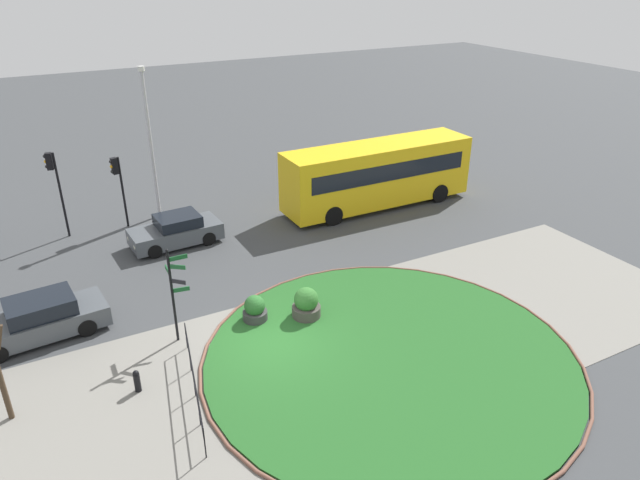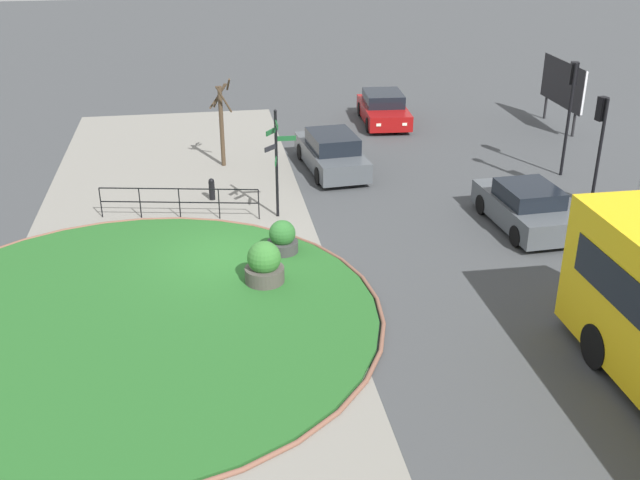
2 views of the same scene
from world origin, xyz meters
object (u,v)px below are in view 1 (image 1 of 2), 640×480
object	(u,v)px
traffic_light_far	(54,176)
planter_kerbside	(306,305)
signpost_directional	(174,288)
car_near_lane	(176,231)
car_far_lane	(39,320)
traffic_light_near	(118,177)
lamppost_tall	(150,139)
bollard_foreground	(137,381)
bus_yellow	(378,174)
planter_near_signpost	(255,310)

from	to	relation	value
traffic_light_far	planter_kerbside	world-z (taller)	traffic_light_far
signpost_directional	car_near_lane	distance (m)	7.87
car_far_lane	traffic_light_near	bearing A→B (deg)	-124.13
lamppost_tall	bollard_foreground	bearing A→B (deg)	-106.83
bus_yellow	planter_near_signpost	world-z (taller)	bus_yellow
car_far_lane	traffic_light_far	bearing A→B (deg)	-107.16
planter_near_signpost	car_near_lane	bearing A→B (deg)	95.54
planter_kerbside	planter_near_signpost	bearing A→B (deg)	158.63
lamppost_tall	bus_yellow	bearing A→B (deg)	-21.07
bollard_foreground	car_far_lane	bearing A→B (deg)	117.25
bollard_foreground	car_far_lane	size ratio (longest dim) A/B	0.16
traffic_light_far	bus_yellow	bearing A→B (deg)	-176.76
traffic_light_near	car_near_lane	bearing A→B (deg)	106.86
traffic_light_far	bollard_foreground	bearing A→B (deg)	109.53
traffic_light_far	planter_near_signpost	bearing A→B (deg)	132.27
traffic_light_far	traffic_light_near	bearing A→B (deg)	-168.41
car_far_lane	bollard_foreground	bearing A→B (deg)	112.09
car_near_lane	planter_kerbside	distance (m)	8.69
car_near_lane	car_far_lane	distance (m)	7.97
car_near_lane	planter_near_signpost	size ratio (longest dim) A/B	3.95
signpost_directional	planter_kerbside	bearing A→B (deg)	-10.72
signpost_directional	car_far_lane	xyz separation A→B (m)	(-4.21, 2.49, -1.38)
bollard_foreground	planter_near_signpost	size ratio (longest dim) A/B	0.73
bus_yellow	traffic_light_far	bearing A→B (deg)	166.49
traffic_light_near	traffic_light_far	xyz separation A→B (m)	(-2.70, 0.26, 0.39)
bollard_foreground	traffic_light_near	bearing A→B (deg)	80.36
traffic_light_near	bus_yellow	bearing A→B (deg)	151.98
bollard_foreground	planter_kerbside	distance (m)	6.48
car_near_lane	traffic_light_near	world-z (taller)	traffic_light_near
bus_yellow	planter_near_signpost	xyz separation A→B (m)	(-9.99, -7.27, -1.33)
traffic_light_far	lamppost_tall	size ratio (longest dim) A/B	0.55
traffic_light_near	signpost_directional	bearing A→B (deg)	76.09
signpost_directional	planter_near_signpost	bearing A→B (deg)	-3.49
signpost_directional	car_far_lane	world-z (taller)	signpost_directional
lamppost_tall	car_near_lane	bearing A→B (deg)	-91.88
traffic_light_near	planter_near_signpost	world-z (taller)	traffic_light_near
car_near_lane	planter_kerbside	xyz separation A→B (m)	(2.48, -8.33, -0.11)
car_far_lane	traffic_light_near	size ratio (longest dim) A/B	1.32
car_near_lane	traffic_light_far	distance (m)	6.04
planter_kerbside	bollard_foreground	bearing A→B (deg)	-169.42
signpost_directional	car_near_lane	xyz separation A→B (m)	(2.00, 7.48, -1.40)
bus_yellow	car_near_lane	bearing A→B (deg)	178.29
planter_near_signpost	car_far_lane	bearing A→B (deg)	159.09
car_near_lane	traffic_light_near	bearing A→B (deg)	-63.82
car_near_lane	traffic_light_far	size ratio (longest dim) A/B	1.01
car_near_lane	lamppost_tall	distance (m)	5.02
signpost_directional	traffic_light_far	size ratio (longest dim) A/B	0.86
traffic_light_far	lamppost_tall	world-z (taller)	lamppost_tall
traffic_light_far	planter_near_signpost	xyz separation A→B (m)	(5.18, -11.00, -2.54)
bus_yellow	car_near_lane	distance (m)	10.80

